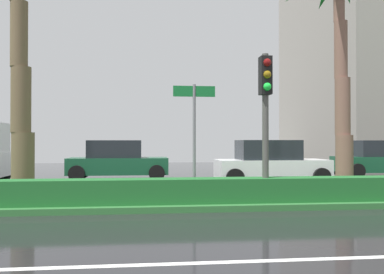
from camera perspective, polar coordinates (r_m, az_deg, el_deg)
ground_plane at (r=12.81m, az=-2.41°, el=-8.30°), size 90.00×42.00×0.10m
near_lane_divider_stripe at (r=5.97m, az=2.71°, el=-16.68°), size 81.00×0.14×0.01m
median_strip at (r=11.81m, az=-2.05°, el=-8.34°), size 85.50×4.00×0.15m
median_hedge at (r=10.38m, az=-1.44°, el=-7.31°), size 76.50×0.70×0.60m
traffic_signal_median_right at (r=10.71m, az=9.97°, el=5.02°), size 0.28×0.43×3.72m
street_name_sign at (r=10.92m, az=0.30°, el=1.58°), size 1.10×0.08×3.00m
car_in_traffic_leading at (r=18.71m, az=-10.12°, el=-3.19°), size 4.30×2.02×1.72m
car_in_traffic_second at (r=16.69m, az=10.59°, el=-3.49°), size 4.30×2.02×1.72m
car_in_traffic_third at (r=21.85m, az=24.15°, el=-2.78°), size 4.30×2.02×1.72m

